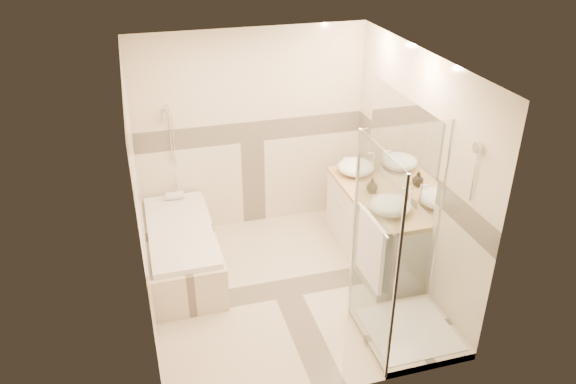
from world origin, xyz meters
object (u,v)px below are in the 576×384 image
object	(u,v)px
shower_enclosure	(398,292)
amenity_bottle_a	(373,186)
vessel_sink_far	(390,205)
amenity_bottle_b	(372,185)
vanity	(372,226)
vessel_sink_near	(356,167)
bathtub	(182,247)

from	to	relation	value
shower_enclosure	amenity_bottle_a	world-z (taller)	shower_enclosure
vessel_sink_far	amenity_bottle_b	distance (m)	0.48
vanity	shower_enclosure	bearing A→B (deg)	-102.97
shower_enclosure	amenity_bottle_a	xyz separation A→B (m)	(0.27, 1.31, 0.43)
amenity_bottle_a	amenity_bottle_b	bearing A→B (deg)	90.00
amenity_bottle_b	vanity	bearing A→B (deg)	-70.33
vessel_sink_near	amenity_bottle_a	world-z (taller)	vessel_sink_near
vessel_sink_near	vessel_sink_far	size ratio (longest dim) A/B	1.00
bathtub	vessel_sink_near	size ratio (longest dim) A/B	3.85
vanity	vessel_sink_far	distance (m)	0.66
shower_enclosure	vessel_sink_near	bearing A→B (deg)	81.42
amenity_bottle_a	amenity_bottle_b	xyz separation A→B (m)	(0.00, 0.01, 0.00)
vessel_sink_far	amenity_bottle_a	world-z (taller)	vessel_sink_far
vessel_sink_far	shower_enclosure	bearing A→B (deg)	-107.81
vanity	vessel_sink_near	distance (m)	0.74
amenity_bottle_a	shower_enclosure	bearing A→B (deg)	-101.74
bathtub	vanity	distance (m)	2.18
bathtub	amenity_bottle_b	size ratio (longest dim) A/B	9.92
shower_enclosure	bathtub	bearing A→B (deg)	138.90
vessel_sink_far	amenity_bottle_b	bearing A→B (deg)	90.00
vanity	bathtub	bearing A→B (deg)	170.75
vanity	amenity_bottle_b	world-z (taller)	amenity_bottle_b
vessel_sink_far	amenity_bottle_a	distance (m)	0.46
bathtub	vessel_sink_near	world-z (taller)	vessel_sink_near
vanity	amenity_bottle_a	world-z (taller)	amenity_bottle_a
amenity_bottle_b	amenity_bottle_a	bearing A→B (deg)	-90.00
bathtub	vanity	size ratio (longest dim) A/B	1.05
shower_enclosure	vessel_sink_far	size ratio (longest dim) A/B	4.62
shower_enclosure	amenity_bottle_b	world-z (taller)	shower_enclosure
vessel_sink_far	amenity_bottle_a	size ratio (longest dim) A/B	2.64
vanity	amenity_bottle_a	size ratio (longest dim) A/B	9.69
shower_enclosure	amenity_bottle_b	xyz separation A→B (m)	(0.27, 1.33, 0.43)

